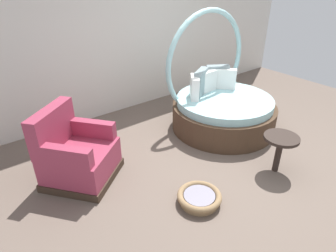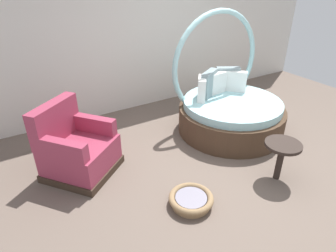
% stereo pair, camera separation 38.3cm
% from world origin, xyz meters
% --- Properties ---
extents(ground_plane, '(8.00, 8.00, 0.02)m').
position_xyz_m(ground_plane, '(0.00, 0.00, -0.01)').
color(ground_plane, '#66564C').
extents(back_wall, '(8.00, 0.12, 2.83)m').
position_xyz_m(back_wall, '(0.00, 2.43, 1.42)').
color(back_wall, silver).
rests_on(back_wall, ground_plane).
extents(round_daybed, '(1.68, 1.68, 1.85)m').
position_xyz_m(round_daybed, '(0.67, 0.78, 0.38)').
color(round_daybed, '#473323').
rests_on(round_daybed, ground_plane).
extents(red_armchair, '(1.12, 1.12, 0.94)m').
position_xyz_m(red_armchair, '(-1.77, 0.92, 0.33)').
color(red_armchair, '#38281E').
rests_on(red_armchair, ground_plane).
extents(pet_basket, '(0.51, 0.51, 0.13)m').
position_xyz_m(pet_basket, '(-0.88, -0.37, 0.07)').
color(pet_basket, '#8E704C').
rests_on(pet_basket, ground_plane).
extents(side_table, '(0.44, 0.44, 0.52)m').
position_xyz_m(side_table, '(0.34, -0.55, 0.43)').
color(side_table, '#2D231E').
rests_on(side_table, ground_plane).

